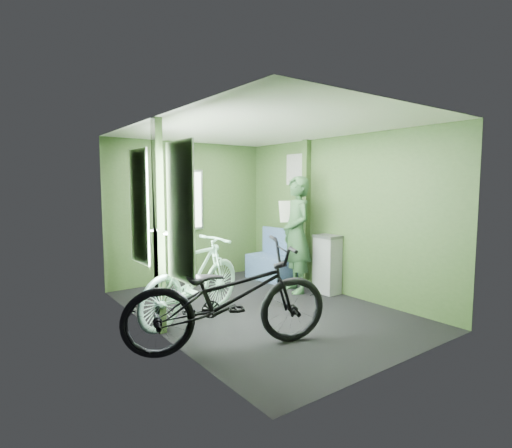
{
  "coord_description": "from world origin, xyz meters",
  "views": [
    {
      "loc": [
        -3.02,
        -4.02,
        1.61
      ],
      "look_at": [
        0.0,
        0.1,
        1.1
      ],
      "focal_mm": 28.0,
      "sensor_mm": 36.0,
      "label": 1
    }
  ],
  "objects_px": {
    "bicycle_black": "(229,350)",
    "waste_box": "(327,264)",
    "bench_seat": "(272,264)",
    "passenger": "(297,234)",
    "bicycle_mint": "(195,320)"
  },
  "relations": [
    {
      "from": "bicycle_mint",
      "to": "bench_seat",
      "type": "distance_m",
      "value": 2.31
    },
    {
      "from": "bicycle_black",
      "to": "waste_box",
      "type": "distance_m",
      "value": 2.48
    },
    {
      "from": "bench_seat",
      "to": "bicycle_black",
      "type": "bearing_deg",
      "value": -143.76
    },
    {
      "from": "bicycle_black",
      "to": "passenger",
      "type": "bearing_deg",
      "value": -39.75
    },
    {
      "from": "bicycle_mint",
      "to": "bicycle_black",
      "type": "bearing_deg",
      "value": 151.14
    },
    {
      "from": "bicycle_black",
      "to": "waste_box",
      "type": "xyz_separation_m",
      "value": [
        2.28,
        0.88,
        0.43
      ]
    },
    {
      "from": "waste_box",
      "to": "bench_seat",
      "type": "xyz_separation_m",
      "value": [
        -0.12,
        1.16,
        -0.18
      ]
    },
    {
      "from": "bicycle_black",
      "to": "waste_box",
      "type": "bearing_deg",
      "value": -50.36
    },
    {
      "from": "bicycle_black",
      "to": "waste_box",
      "type": "relative_size",
      "value": 2.32
    },
    {
      "from": "bicycle_mint",
      "to": "waste_box",
      "type": "xyz_separation_m",
      "value": [
        2.15,
        -0.09,
        0.43
      ]
    },
    {
      "from": "bicycle_black",
      "to": "bicycle_mint",
      "type": "relative_size",
      "value": 1.19
    },
    {
      "from": "bench_seat",
      "to": "waste_box",
      "type": "bearing_deg",
      "value": -91.27
    },
    {
      "from": "bicycle_black",
      "to": "bench_seat",
      "type": "distance_m",
      "value": 2.98
    },
    {
      "from": "passenger",
      "to": "waste_box",
      "type": "bearing_deg",
      "value": 62.16
    },
    {
      "from": "bicycle_mint",
      "to": "bench_seat",
      "type": "bearing_deg",
      "value": -83.39
    }
  ]
}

